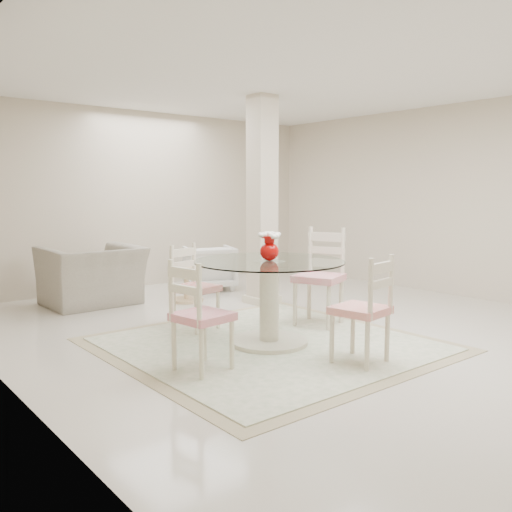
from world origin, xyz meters
TOP-DOWN VIEW (x-y plane):
  - ground at (0.00, 0.00)m, footprint 7.00×7.00m
  - room_shell at (0.00, 0.00)m, footprint 6.02×7.02m
  - column at (0.50, 1.30)m, footprint 0.30×0.30m
  - area_rug at (-0.73, -0.28)m, footprint 2.89×2.89m
  - dining_table at (-0.73, -0.28)m, footprint 1.43×1.43m
  - red_vase at (-0.72, -0.28)m, footprint 0.21×0.20m
  - dining_chair_east at (0.26, -0.01)m, footprint 0.62×0.62m
  - dining_chair_north at (-0.98, 0.71)m, footprint 0.48×0.48m
  - dining_chair_west at (-1.71, -0.53)m, footprint 0.47×0.47m
  - dining_chair_south at (-0.48, -1.26)m, footprint 0.48×0.48m
  - recliner_taupe at (-1.30, 2.61)m, footprint 1.20×1.05m
  - armchair_white at (0.54, 2.60)m, footprint 0.92×0.93m
  - side_table at (-0.22, 2.03)m, footprint 0.47×0.47m

SIDE VIEW (x-z plane):
  - ground at x=0.00m, z-range 0.00..0.00m
  - area_rug at x=-0.73m, z-range 0.00..0.02m
  - side_table at x=-0.22m, z-range -0.02..0.47m
  - armchair_white at x=0.54m, z-range 0.00..0.66m
  - recliner_taupe at x=-1.30m, z-range 0.00..0.76m
  - dining_table at x=-0.73m, z-range 0.01..0.83m
  - dining_chair_north at x=-0.98m, z-range 0.03..1.04m
  - dining_chair_west at x=-1.71m, z-range 0.03..1.05m
  - dining_chair_south at x=-0.48m, z-range 0.03..1.07m
  - dining_chair_east at x=0.26m, z-range 0.03..1.22m
  - red_vase at x=-0.72m, z-range 0.83..1.11m
  - column at x=0.50m, z-range 0.00..2.70m
  - room_shell at x=0.00m, z-range 0.50..3.21m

